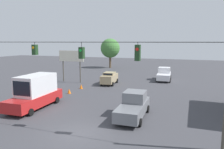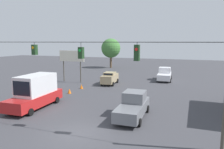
% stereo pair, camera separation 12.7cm
% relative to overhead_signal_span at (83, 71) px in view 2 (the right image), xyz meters
% --- Properties ---
extents(ground_plane, '(140.00, 140.00, 0.00)m').
position_rel_overhead_signal_span_xyz_m(ground_plane, '(0.12, 0.82, -4.35)').
color(ground_plane, '#3D3D42').
extents(overhead_signal_span, '(18.63, 0.38, 7.08)m').
position_rel_overhead_signal_span_xyz_m(overhead_signal_span, '(0.00, 0.00, 0.00)').
color(overhead_signal_span, '#4C473D').
rests_on(overhead_signal_span, ground_plane).
extents(pickup_truck_grey_crossing_near, '(2.29, 5.59, 2.12)m').
position_rel_overhead_signal_span_xyz_m(pickup_truck_grey_crossing_near, '(-2.64, -3.87, -3.38)').
color(pickup_truck_grey_crossing_near, slate).
rests_on(pickup_truck_grey_crossing_near, ground_plane).
extents(sedan_tan_withflow_far, '(2.25, 4.42, 1.82)m').
position_rel_overhead_signal_span_xyz_m(sedan_tan_withflow_far, '(4.52, -16.73, -3.40)').
color(sedan_tan_withflow_far, tan).
rests_on(sedan_tan_withflow_far, ground_plane).
extents(pickup_truck_white_oncoming_deep, '(2.54, 5.38, 2.12)m').
position_rel_overhead_signal_span_xyz_m(pickup_truck_white_oncoming_deep, '(-2.78, -22.99, -3.38)').
color(pickup_truck_white_oncoming_deep, silver).
rests_on(pickup_truck_white_oncoming_deep, ground_plane).
extents(box_truck_red_parked_shoulder, '(2.70, 6.53, 3.19)m').
position_rel_overhead_signal_span_xyz_m(box_truck_red_parked_shoulder, '(6.99, -3.20, -2.80)').
color(box_truck_red_parked_shoulder, red).
rests_on(box_truck_red_parked_shoulder, ground_plane).
extents(traffic_cone_nearest, '(0.44, 0.44, 0.62)m').
position_rel_overhead_signal_span_xyz_m(traffic_cone_nearest, '(7.15, -2.91, -4.04)').
color(traffic_cone_nearest, orange).
rests_on(traffic_cone_nearest, ground_plane).
extents(traffic_cone_second, '(0.44, 0.44, 0.62)m').
position_rel_overhead_signal_span_xyz_m(traffic_cone_second, '(7.18, -5.86, -4.04)').
color(traffic_cone_second, orange).
rests_on(traffic_cone_second, ground_plane).
extents(traffic_cone_third, '(0.44, 0.44, 0.62)m').
position_rel_overhead_signal_span_xyz_m(traffic_cone_third, '(7.03, -9.35, -4.04)').
color(traffic_cone_third, orange).
rests_on(traffic_cone_third, ground_plane).
extents(traffic_cone_fourth, '(0.44, 0.44, 0.62)m').
position_rel_overhead_signal_span_xyz_m(traffic_cone_fourth, '(6.97, -12.35, -4.04)').
color(traffic_cone_fourth, orange).
rests_on(traffic_cone_fourth, ground_plane).
extents(roadside_billboard, '(4.36, 0.16, 5.00)m').
position_rel_overhead_signal_span_xyz_m(roadside_billboard, '(10.77, -16.29, -0.60)').
color(roadside_billboard, '#4C473D').
rests_on(roadside_billboard, ground_plane).
extents(tree_horizon_left, '(4.68, 4.68, 7.16)m').
position_rel_overhead_signal_span_xyz_m(tree_horizon_left, '(11.94, -36.45, 0.43)').
color(tree_horizon_left, brown).
rests_on(tree_horizon_left, ground_plane).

